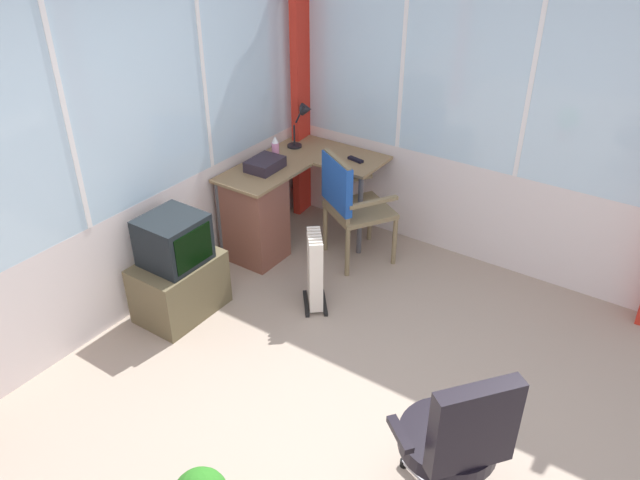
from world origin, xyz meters
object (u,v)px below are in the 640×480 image
desk_lamp (304,118)px  tv_on_stand (178,271)px  wooden_armchair (347,197)px  office_chair (458,438)px  paper_tray (265,164)px  spray_bottle (275,149)px  space_heater (315,269)px  tv_remote (356,160)px  desk (261,212)px

desk_lamp → tv_on_stand: desk_lamp is taller
desk_lamp → wooden_armchair: size_ratio=0.41×
tv_on_stand → office_chair: bearing=-101.1°
desk_lamp → paper_tray: desk_lamp is taller
wooden_armchair → tv_on_stand: 1.48m
spray_bottle → tv_on_stand: (-1.30, -0.08, -0.50)m
office_chair → space_heater: size_ratio=1.60×
tv_remote → tv_on_stand: size_ratio=0.18×
spray_bottle → tv_on_stand: bearing=-176.7°
tv_remote → spray_bottle: size_ratio=0.69×
paper_tray → office_chair: size_ratio=0.30×
tv_remote → space_heater: (-1.02, -0.28, -0.45)m
desk → paper_tray: paper_tray is taller
tv_remote → wooden_armchair: (-0.36, -0.14, -0.16)m
tv_remote → office_chair: 2.87m
paper_tray → wooden_armchair: size_ratio=0.31×
desk_lamp → wooden_armchair: 0.90m
desk_lamp → office_chair: size_ratio=0.39×
desk → office_chair: office_chair is taller
tv_remote → tv_on_stand: (-1.67, 0.49, -0.41)m
tv_on_stand → space_heater: tv_on_stand is taller
wooden_armchair → space_heater: 0.73m
tv_remote → paper_tray: 0.78m
desk → paper_tray: (0.11, 0.03, 0.39)m
paper_tray → wooden_armchair: wooden_armchair is taller
desk → tv_remote: size_ratio=8.34×
space_heater → wooden_armchair: bearing=11.8°
desk → tv_on_stand: 0.99m
wooden_armchair → space_heater: size_ratio=1.54×
wooden_armchair → office_chair: office_chair is taller
desk_lamp → space_heater: (-1.05, -0.84, -0.70)m
desk → space_heater: bearing=-113.1°
wooden_armchair → desk: bearing=116.6°
wooden_armchair → office_chair: size_ratio=0.96×
desk_lamp → tv_remote: size_ratio=2.64×
tv_remote → paper_tray: (-0.57, 0.53, 0.03)m
paper_tray → office_chair: (-1.57, -2.43, -0.23)m
tv_remote → tv_on_stand: bearing=175.2°
desk_lamp → tv_on_stand: (-1.70, -0.07, -0.66)m
space_heater → tv_on_stand: bearing=130.2°
desk → wooden_armchair: wooden_armchair is taller
desk_lamp → tv_on_stand: bearing=-177.8°
desk_lamp → office_chair: (-2.17, -2.46, -0.44)m
tv_remote → space_heater: bearing=-153.0°
spray_bottle → office_chair: bearing=-125.6°
wooden_armchair → tv_remote: bearing=21.4°
desk → space_heater: 0.85m
desk_lamp → tv_remote: 0.61m
office_chair → tv_on_stand: bearing=78.9°
spray_bottle → space_heater: spray_bottle is taller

